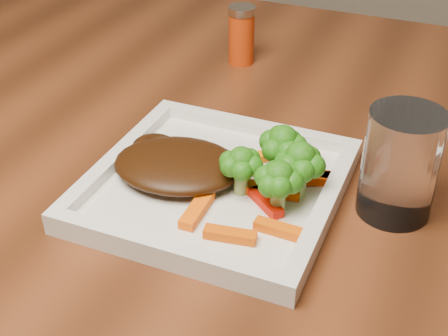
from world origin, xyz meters
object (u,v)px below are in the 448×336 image
at_px(plate, 216,189).
at_px(steak, 178,165).
at_px(spice_shaker, 241,35).
at_px(drinking_glass, 400,164).
at_px(dining_table, 214,299).

distance_m(plate, steak, 0.05).
relative_size(steak, spice_shaker, 1.60).
height_order(plate, drinking_glass, drinking_glass).
bearing_deg(plate, drinking_glass, 13.55).
bearing_deg(spice_shaker, steak, -80.64).
relative_size(spice_shaker, drinking_glass, 0.77).
relative_size(plate, drinking_glass, 2.25).
relative_size(dining_table, spice_shaker, 17.39).
bearing_deg(dining_table, spice_shaker, 96.88).
height_order(plate, steak, steak).
height_order(steak, spice_shaker, spice_shaker).
distance_m(steak, drinking_glass, 0.24).
bearing_deg(dining_table, steak, -78.45).
bearing_deg(plate, steak, -178.48).
distance_m(dining_table, drinking_glass, 0.53).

